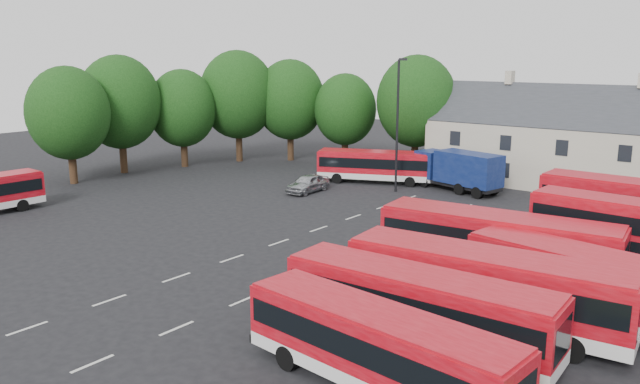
{
  "coord_description": "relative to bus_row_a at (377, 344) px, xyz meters",
  "views": [
    {
      "loc": [
        25.26,
        -25.57,
        11.46
      ],
      "look_at": [
        -0.91,
        7.29,
        2.2
      ],
      "focal_mm": 35.0,
      "sensor_mm": 36.0,
      "label": 1
    }
  ],
  "objects": [
    {
      "name": "bus_row_c",
      "position": [
        0.72,
        7.21,
        0.24
      ],
      "size": [
        12.12,
        3.92,
        3.37
      ],
      "rotation": [
        0.0,
        0.0,
        0.1
      ],
      "color": "silver",
      "rests_on": "ground"
    },
    {
      "name": "ground",
      "position": [
        -14.5,
        8.92,
        -1.78
      ],
      "size": [
        140.0,
        140.0,
        0.0
      ],
      "primitive_type": "plane",
      "color": "black",
      "rests_on": "ground"
    },
    {
      "name": "box_truck",
      "position": [
        -12.61,
        31.72,
        0.15
      ],
      "size": [
        8.22,
        4.16,
        3.44
      ],
      "rotation": [
        0.0,
        0.0,
        -0.23
      ],
      "color": "black",
      "rests_on": "ground"
    },
    {
      "name": "lane_markings",
      "position": [
        -12.0,
        10.92,
        -1.77
      ],
      "size": [
        5.15,
        33.8,
        0.01
      ],
      "color": "beige",
      "rests_on": "ground"
    },
    {
      "name": "silver_car",
      "position": [
        -22.42,
        23.34,
        -1.01
      ],
      "size": [
        2.05,
        4.6,
        1.54
      ],
      "primitive_type": "imported",
      "rotation": [
        0.0,
        0.0,
        0.05
      ],
      "color": "#AAADB2",
      "rests_on": "ground"
    },
    {
      "name": "bus_dd_north",
      "position": [
        3.46,
        21.9,
        0.74
      ],
      "size": [
        10.84,
        2.74,
        4.43
      ],
      "rotation": [
        0.0,
        0.0,
        -0.02
      ],
      "color": "silver",
      "rests_on": "ground"
    },
    {
      "name": "treeline",
      "position": [
        -35.24,
        28.29,
        4.9
      ],
      "size": [
        29.92,
        32.59,
        12.01
      ],
      "color": "black",
      "rests_on": "ground"
    },
    {
      "name": "bus_dd_south",
      "position": [
        4.15,
        17.56,
        0.59
      ],
      "size": [
        10.27,
        2.8,
        4.17
      ],
      "rotation": [
        0.0,
        0.0,
        -0.04
      ],
      "color": "silver",
      "rests_on": "ground"
    },
    {
      "name": "bus_row_d",
      "position": [
        4.32,
        10.44,
        0.15
      ],
      "size": [
        11.63,
        4.35,
        3.21
      ],
      "rotation": [
        0.0,
        0.0,
        -0.16
      ],
      "color": "silver",
      "rests_on": "ground"
    },
    {
      "name": "lamppost",
      "position": [
        -16.65,
        28.19,
        4.2
      ],
      "size": [
        0.77,
        0.5,
        11.21
      ],
      "rotation": [
        0.0,
        0.0,
        0.37
      ],
      "color": "black",
      "rests_on": "ground"
    },
    {
      "name": "bus_north",
      "position": [
        -20.14,
        30.2,
        -0.02
      ],
      "size": [
        10.41,
        6.38,
        2.93
      ],
      "rotation": [
        0.0,
        0.0,
        0.42
      ],
      "color": "silver",
      "rests_on": "ground"
    },
    {
      "name": "bus_row_e",
      "position": [
        -1.37,
        13.35,
        0.28
      ],
      "size": [
        12.36,
        4.16,
        3.43
      ],
      "rotation": [
        0.0,
        0.0,
        0.12
      ],
      "color": "silver",
      "rests_on": "ground"
    },
    {
      "name": "terrace_houses",
      "position": [
        -0.5,
        38.92,
        2.08
      ],
      "size": [
        35.7,
        7.13,
        10.06
      ],
      "color": "beige",
      "rests_on": "ground"
    },
    {
      "name": "bus_row_a",
      "position": [
        0.0,
        0.0,
        0.0
      ],
      "size": [
        10.64,
        3.24,
        2.96
      ],
      "rotation": [
        0.0,
        0.0,
        -0.08
      ],
      "color": "silver",
      "rests_on": "ground"
    },
    {
      "name": "bus_row_b",
      "position": [
        -0.58,
        3.78,
        0.11
      ],
      "size": [
        11.22,
        3.09,
        3.14
      ],
      "rotation": [
        0.0,
        0.0,
        0.05
      ],
      "color": "silver",
      "rests_on": "ground"
    }
  ]
}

